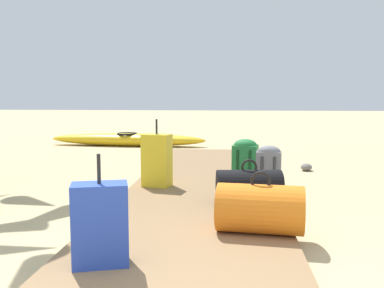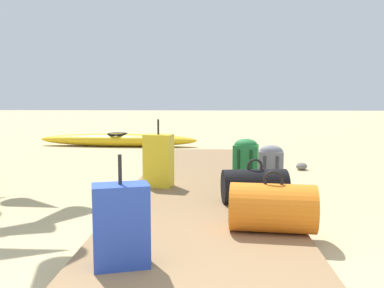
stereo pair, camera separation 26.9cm
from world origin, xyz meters
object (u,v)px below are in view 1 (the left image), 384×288
backpack_green (245,160)px  duffel_bag_black (249,187)px  kayak (127,139)px  duffel_bag_orange (260,209)px  suitcase_yellow (157,160)px  suitcase_blue (100,224)px  backpack_grey (269,167)px

backpack_green → duffel_bag_black: bearing=-89.7°
kayak → duffel_bag_orange: bearing=-67.5°
suitcase_yellow → suitcase_blue: size_ratio=1.12×
kayak → backpack_grey: bearing=-59.8°
duffel_bag_orange → suitcase_yellow: bearing=123.8°
backpack_green → kayak: size_ratio=0.15×
backpack_green → duffel_bag_orange: (0.05, -2.00, -0.10)m
backpack_grey → kayak: size_ratio=0.14×
duffel_bag_orange → duffel_bag_black: bearing=93.0°
suitcase_yellow → suitcase_blue: suitcase_yellow is taller
duffel_bag_black → backpack_green: 1.07m
suitcase_yellow → duffel_bag_black: size_ratio=1.18×
suitcase_yellow → duffel_bag_black: (1.09, -0.76, -0.14)m
duffel_bag_orange → backpack_green: bearing=91.6°
duffel_bag_black → backpack_green: size_ratio=1.24×
duffel_bag_black → backpack_grey: (0.25, 0.61, 0.10)m
backpack_green → backpack_grey: 0.53m
duffel_bag_orange → suitcase_blue: bearing=-145.1°
suitcase_yellow → duffel_bag_black: bearing=-35.1°
suitcase_yellow → suitcase_blue: bearing=-88.8°
backpack_grey → suitcase_blue: size_ratio=0.73×
duffel_bag_black → suitcase_blue: suitcase_blue is taller
duffel_bag_black → suitcase_blue: (-1.03, -1.69, 0.09)m
backpack_grey → suitcase_blue: suitcase_blue is taller
duffel_bag_black → duffel_bag_orange: 0.93m
duffel_bag_black → duffel_bag_orange: duffel_bag_orange is taller
suitcase_yellow → backpack_grey: size_ratio=1.54×
kayak → duffel_bag_black: bearing=-64.6°
duffel_bag_black → kayak: size_ratio=0.18×
backpack_green → backpack_grey: backpack_green is taller
backpack_green → duffel_bag_orange: size_ratio=0.77×
duffel_bag_orange → backpack_grey: 1.55m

